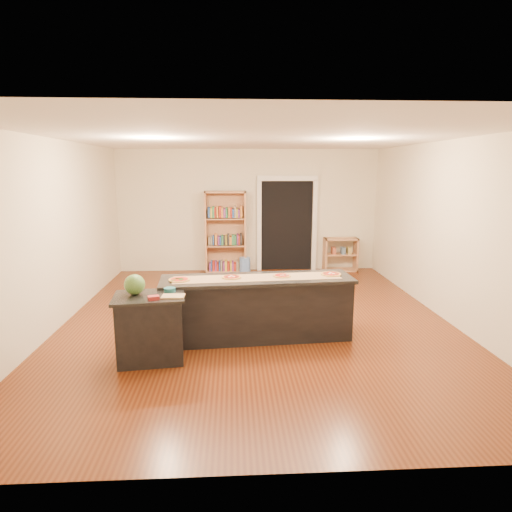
{
  "coord_description": "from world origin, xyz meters",
  "views": [
    {
      "loc": [
        -0.36,
        -6.44,
        2.35
      ],
      "look_at": [
        0.0,
        0.2,
        1.0
      ],
      "focal_mm": 30.0,
      "sensor_mm": 36.0,
      "label": 1
    }
  ],
  "objects": [
    {
      "name": "pizza_d",
      "position": [
        1.02,
        -0.61,
        0.89
      ],
      "size": [
        0.27,
        0.27,
        0.02
      ],
      "color": "#B38944",
      "rests_on": "kitchen_island"
    },
    {
      "name": "pizza_b",
      "position": [
        -0.39,
        -0.7,
        0.89
      ],
      "size": [
        0.25,
        0.25,
        0.02
      ],
      "color": "#B38944",
      "rests_on": "kitchen_island"
    },
    {
      "name": "pizza_a",
      "position": [
        -1.09,
        -0.81,
        0.89
      ],
      "size": [
        0.28,
        0.28,
        0.02
      ],
      "color": "#B38944",
      "rests_on": "kitchen_island"
    },
    {
      "name": "side_counter",
      "position": [
        -1.4,
        -1.36,
        0.42
      ],
      "size": [
        0.85,
        0.62,
        0.84
      ],
      "rotation": [
        0.0,
        0.0,
        0.12
      ],
      "color": "black",
      "rests_on": "ground"
    },
    {
      "name": "doorway",
      "position": [
        0.9,
        3.46,
        1.2
      ],
      "size": [
        1.4,
        0.09,
        2.21
      ],
      "color": "black",
      "rests_on": "room"
    },
    {
      "name": "kraft_paper",
      "position": [
        -0.03,
        -0.71,
        0.88
      ],
      "size": [
        2.33,
        0.59,
        0.0
      ],
      "primitive_type": "cube",
      "rotation": [
        0.0,
        0.0,
        0.08
      ],
      "color": "olive",
      "rests_on": "kitchen_island"
    },
    {
      "name": "pizza_c",
      "position": [
        0.32,
        -0.67,
        0.89
      ],
      "size": [
        0.26,
        0.26,
        0.02
      ],
      "color": "#B38944",
      "rests_on": "kitchen_island"
    },
    {
      "name": "kitchen_island",
      "position": [
        -0.03,
        -0.7,
        0.44
      ],
      "size": [
        2.66,
        0.72,
        0.88
      ],
      "rotation": [
        0.0,
        0.0,
        0.08
      ],
      "color": "black",
      "rests_on": "ground"
    },
    {
      "name": "package_red",
      "position": [
        -1.31,
        -1.54,
        0.86
      ],
      "size": [
        0.15,
        0.13,
        0.05
      ],
      "primitive_type": "cube",
      "rotation": [
        0.0,
        0.0,
        0.35
      ],
      "color": "maroon",
      "rests_on": "side_counter"
    },
    {
      "name": "watermelon",
      "position": [
        -1.57,
        -1.31,
        0.97
      ],
      "size": [
        0.25,
        0.25,
        0.25
      ],
      "primitive_type": "sphere",
      "color": "#144214",
      "rests_on": "side_counter"
    },
    {
      "name": "bookshelf",
      "position": [
        -0.53,
        3.28,
        0.94
      ],
      "size": [
        0.94,
        0.33,
        1.87
      ],
      "primitive_type": "cube",
      "color": "tan",
      "rests_on": "ground"
    },
    {
      "name": "room",
      "position": [
        0.0,
        0.0,
        1.4
      ],
      "size": [
        6.0,
        7.0,
        2.8
      ],
      "color": "beige",
      "rests_on": "ground"
    },
    {
      "name": "cutting_board",
      "position": [
        -1.09,
        -1.44,
        0.85
      ],
      "size": [
        0.28,
        0.19,
        0.02
      ],
      "primitive_type": "cube",
      "rotation": [
        0.0,
        0.0,
        -0.04
      ],
      "color": "tan",
      "rests_on": "side_counter"
    },
    {
      "name": "waste_bin",
      "position": [
        -0.1,
        3.15,
        0.18
      ],
      "size": [
        0.25,
        0.25,
        0.37
      ],
      "primitive_type": "cylinder",
      "color": "#6089D6",
      "rests_on": "ground"
    },
    {
      "name": "low_shelf",
      "position": [
        2.15,
        3.28,
        0.39
      ],
      "size": [
        0.78,
        0.33,
        0.78
      ],
      "primitive_type": "cube",
      "color": "tan",
      "rests_on": "ground"
    },
    {
      "name": "package_teal",
      "position": [
        -1.16,
        -1.23,
        0.87
      ],
      "size": [
        0.14,
        0.14,
        0.05
      ],
      "primitive_type": "cylinder",
      "color": "#195966",
      "rests_on": "side_counter"
    }
  ]
}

